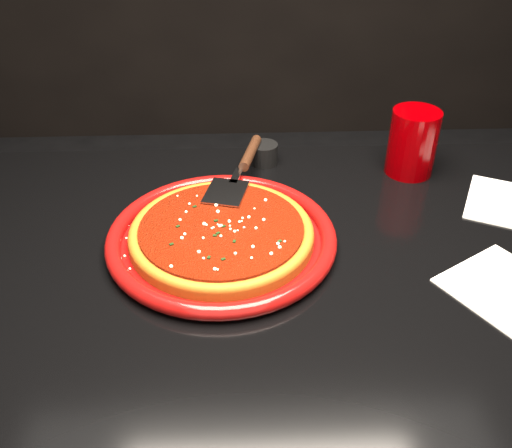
# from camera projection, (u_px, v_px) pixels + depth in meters

# --- Properties ---
(table) EXTENTS (1.20, 0.80, 0.75)m
(table) POSITION_uv_depth(u_px,v_px,m) (281.00, 402.00, 1.17)
(table) COLOR black
(table) RESTS_ON floor
(plate) EXTENTS (0.47, 0.47, 0.03)m
(plate) POSITION_uv_depth(u_px,v_px,m) (222.00, 237.00, 0.97)
(plate) COLOR maroon
(plate) RESTS_ON table
(pizza_crust) EXTENTS (0.38, 0.38, 0.02)m
(pizza_crust) POSITION_uv_depth(u_px,v_px,m) (222.00, 235.00, 0.97)
(pizza_crust) COLOR #884311
(pizza_crust) RESTS_ON plate
(pizza_crust_rim) EXTENTS (0.38, 0.38, 0.02)m
(pizza_crust_rim) POSITION_uv_depth(u_px,v_px,m) (221.00, 232.00, 0.97)
(pizza_crust_rim) COLOR #884311
(pizza_crust_rim) RESTS_ON plate
(pizza_sauce) EXTENTS (0.33, 0.33, 0.01)m
(pizza_sauce) POSITION_uv_depth(u_px,v_px,m) (221.00, 229.00, 0.96)
(pizza_sauce) COLOR maroon
(pizza_sauce) RESTS_ON plate
(parmesan_dusting) EXTENTS (0.27, 0.27, 0.01)m
(parmesan_dusting) POSITION_uv_depth(u_px,v_px,m) (221.00, 225.00, 0.96)
(parmesan_dusting) COLOR #EFE7BA
(parmesan_dusting) RESTS_ON plate
(basil_flecks) EXTENTS (0.25, 0.25, 0.00)m
(basil_flecks) POSITION_uv_depth(u_px,v_px,m) (221.00, 226.00, 0.96)
(basil_flecks) COLOR black
(basil_flecks) RESTS_ON plate
(pizza_server) EXTENTS (0.16, 0.31, 0.02)m
(pizza_server) POSITION_uv_depth(u_px,v_px,m) (240.00, 169.00, 1.10)
(pizza_server) COLOR #B1B3B8
(pizza_server) RESTS_ON plate
(cup) EXTENTS (0.12, 0.12, 0.13)m
(cup) POSITION_uv_depth(u_px,v_px,m) (413.00, 142.00, 1.15)
(cup) COLOR #800002
(cup) RESTS_ON table
(napkin_a) EXTENTS (0.22, 0.22, 0.00)m
(napkin_a) POSITION_uv_depth(u_px,v_px,m) (506.00, 289.00, 0.89)
(napkin_a) COLOR silver
(napkin_a) RESTS_ON table
(napkin_b) EXTENTS (0.21, 0.22, 0.00)m
(napkin_b) POSITION_uv_depth(u_px,v_px,m) (510.00, 204.00, 1.08)
(napkin_b) COLOR silver
(napkin_b) RESTS_ON table
(ramekin) EXTENTS (0.07, 0.07, 0.04)m
(ramekin) POSITION_uv_depth(u_px,v_px,m) (264.00, 154.00, 1.21)
(ramekin) COLOR black
(ramekin) RESTS_ON table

